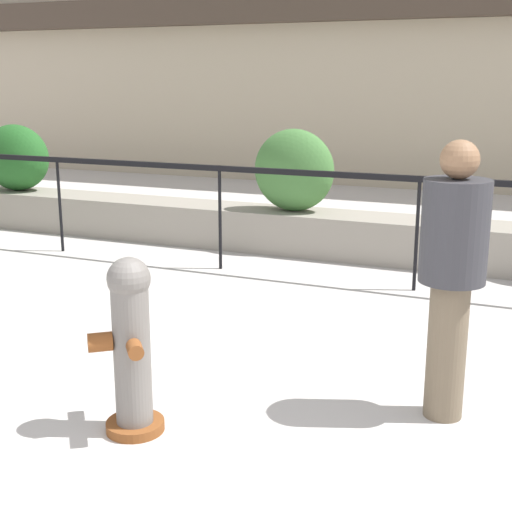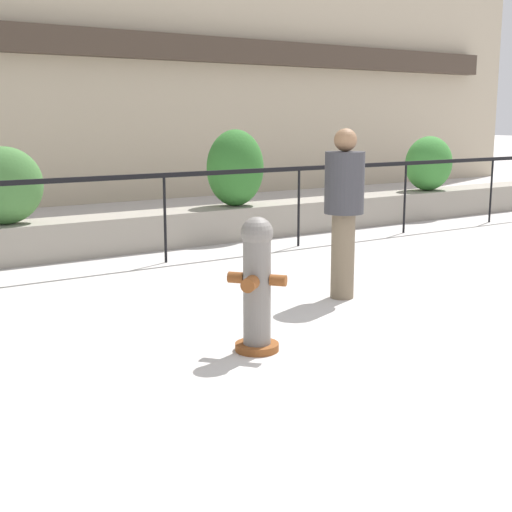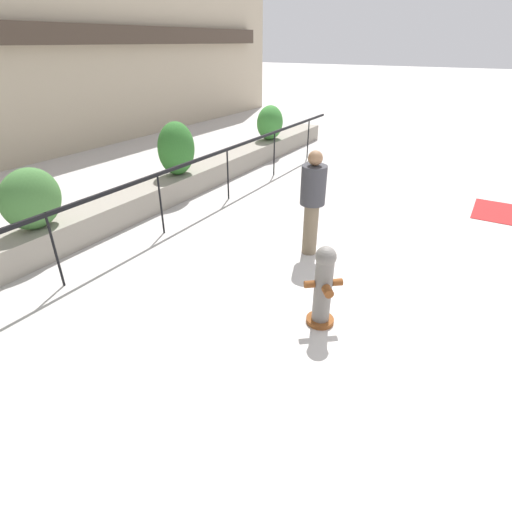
{
  "view_description": "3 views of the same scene",
  "coord_description": "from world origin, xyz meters",
  "px_view_note": "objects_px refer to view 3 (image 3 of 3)",
  "views": [
    {
      "loc": [
        1.18,
        -2.02,
        2.08
      ],
      "look_at": [
        -0.79,
        2.69,
        0.79
      ],
      "focal_mm": 50.0,
      "sensor_mm": 36.0,
      "label": 1
    },
    {
      "loc": [
        -4.07,
        -3.19,
        1.83
      ],
      "look_at": [
        -0.31,
        2.38,
        0.52
      ],
      "focal_mm": 50.0,
      "sensor_mm": 36.0,
      "label": 2
    },
    {
      "loc": [
        -4.95,
        -0.09,
        3.18
      ],
      "look_at": [
        -0.55,
        2.56,
        0.4
      ],
      "focal_mm": 28.0,
      "sensor_mm": 36.0,
      "label": 3
    }
  ],
  "objects_px": {
    "hedge_bush_2": "(176,149)",
    "pedestrian": "(313,197)",
    "fire_hydrant": "(323,286)",
    "hedge_bush_1": "(31,199)",
    "hedge_bush_3": "(270,123)"
  },
  "relations": [
    {
      "from": "hedge_bush_1",
      "to": "pedestrian",
      "type": "xyz_separation_m",
      "value": [
        2.36,
        -3.76,
        -0.0
      ]
    },
    {
      "from": "hedge_bush_2",
      "to": "pedestrian",
      "type": "xyz_separation_m",
      "value": [
        -1.09,
        -3.76,
        -0.09
      ]
    },
    {
      "from": "hedge_bush_3",
      "to": "pedestrian",
      "type": "relative_size",
      "value": 0.59
    },
    {
      "from": "hedge_bush_2",
      "to": "pedestrian",
      "type": "distance_m",
      "value": 3.92
    },
    {
      "from": "hedge_bush_2",
      "to": "fire_hydrant",
      "type": "relative_size",
      "value": 1.07
    },
    {
      "from": "pedestrian",
      "to": "fire_hydrant",
      "type": "bearing_deg",
      "value": -151.42
    },
    {
      "from": "hedge_bush_2",
      "to": "hedge_bush_3",
      "type": "xyz_separation_m",
      "value": [
        4.25,
        0.0,
        -0.08
      ]
    },
    {
      "from": "hedge_bush_3",
      "to": "fire_hydrant",
      "type": "bearing_deg",
      "value": -146.33
    },
    {
      "from": "fire_hydrant",
      "to": "pedestrian",
      "type": "xyz_separation_m",
      "value": [
        1.69,
        0.92,
        0.44
      ]
    },
    {
      "from": "fire_hydrant",
      "to": "hedge_bush_3",
      "type": "bearing_deg",
      "value": 33.67
    },
    {
      "from": "fire_hydrant",
      "to": "pedestrian",
      "type": "distance_m",
      "value": 1.97
    },
    {
      "from": "hedge_bush_3",
      "to": "fire_hydrant",
      "type": "height_order",
      "value": "hedge_bush_3"
    },
    {
      "from": "hedge_bush_3",
      "to": "hedge_bush_1",
      "type": "bearing_deg",
      "value": 180.0
    },
    {
      "from": "hedge_bush_2",
      "to": "fire_hydrant",
      "type": "height_order",
      "value": "hedge_bush_2"
    },
    {
      "from": "hedge_bush_1",
      "to": "hedge_bush_2",
      "type": "relative_size",
      "value": 0.85
    }
  ]
}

